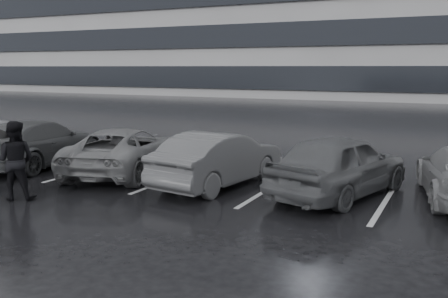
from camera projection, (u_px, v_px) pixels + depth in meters
ground at (211, 205)px, 10.96m from camera, size 160.00×160.00×0.00m
car_main at (340, 165)px, 11.69m from camera, size 2.87×4.66×1.48m
car_west_a at (219, 159)px, 12.75m from camera, size 2.05×4.36×1.38m
car_west_b at (124, 151)px, 14.24m from camera, size 3.29×5.08×1.30m
car_west_c at (39, 143)px, 15.31m from camera, size 2.59×5.06×1.40m
car_west_d at (8, 139)px, 16.62m from camera, size 1.96×4.03×1.27m
pedestrian_right at (15, 160)px, 11.35m from camera, size 1.10×1.01×1.81m
stall_stripes at (227, 179)px, 13.52m from camera, size 19.72×5.00×0.00m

